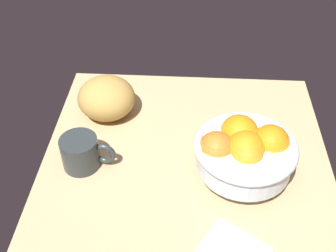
# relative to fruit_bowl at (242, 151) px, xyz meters

# --- Properties ---
(ground_plane) EXTENTS (0.72, 0.66, 0.03)m
(ground_plane) POSITION_rel_fruit_bowl_xyz_m (0.00, 0.12, -0.08)
(ground_plane) COLOR tan
(fruit_bowl) EXTENTS (0.22, 0.22, 0.12)m
(fruit_bowl) POSITION_rel_fruit_bowl_xyz_m (0.00, 0.00, 0.00)
(fruit_bowl) COLOR silver
(fruit_bowl) RESTS_ON ground
(bread_loaf) EXTENTS (0.15, 0.15, 0.10)m
(bread_loaf) POSITION_rel_fruit_bowl_xyz_m (0.19, 0.33, -0.02)
(bread_loaf) COLOR #B58E45
(bread_loaf) RESTS_ON ground
(mug) EXTENTS (0.08, 0.12, 0.08)m
(mug) POSITION_rel_fruit_bowl_xyz_m (0.00, 0.36, -0.03)
(mug) COLOR #2C3335
(mug) RESTS_ON ground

